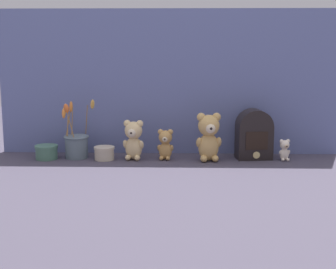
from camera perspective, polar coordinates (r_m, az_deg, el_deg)
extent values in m
plane|color=#3D3847|center=(2.51, -0.01, -2.87)|extent=(4.00, 4.00, 0.00)
cube|color=slate|center=(2.61, 0.10, 5.79)|extent=(1.72, 0.02, 0.73)
ellipsoid|color=tan|center=(2.50, 4.51, -1.37)|extent=(0.11, 0.09, 0.14)
sphere|color=tan|center=(2.48, 4.54, 1.01)|extent=(0.10, 0.10, 0.10)
sphere|color=beige|center=(2.44, 4.70, 0.72)|extent=(0.05, 0.05, 0.05)
sphere|color=black|center=(2.42, 4.80, 0.66)|extent=(0.01, 0.01, 0.01)
sphere|color=tan|center=(2.48, 5.40, 1.95)|extent=(0.04, 0.04, 0.04)
sphere|color=tan|center=(2.46, 3.70, 1.92)|extent=(0.04, 0.04, 0.04)
ellipsoid|color=tan|center=(2.49, 5.61, -0.85)|extent=(0.04, 0.05, 0.06)
ellipsoid|color=tan|center=(2.48, 3.47, -0.90)|extent=(0.04, 0.05, 0.06)
ellipsoid|color=tan|center=(2.48, 5.23, -2.64)|extent=(0.04, 0.06, 0.03)
ellipsoid|color=tan|center=(2.47, 3.99, -2.68)|extent=(0.04, 0.06, 0.03)
ellipsoid|color=#DBBC84|center=(2.52, -3.82, -1.51)|extent=(0.09, 0.08, 0.11)
sphere|color=#DBBC84|center=(2.50, -3.85, 0.46)|extent=(0.09, 0.09, 0.09)
sphere|color=beige|center=(2.47, -4.01, 0.21)|extent=(0.04, 0.04, 0.04)
sphere|color=black|center=(2.45, -4.11, 0.15)|extent=(0.01, 0.01, 0.01)
sphere|color=#DBBC84|center=(2.49, -3.16, 1.20)|extent=(0.03, 0.03, 0.03)
sphere|color=#DBBC84|center=(2.50, -4.55, 1.24)|extent=(0.03, 0.03, 0.03)
ellipsoid|color=#DBBC84|center=(2.50, -2.98, -1.13)|extent=(0.03, 0.04, 0.05)
ellipsoid|color=#DBBC84|center=(2.52, -4.74, -1.07)|extent=(0.03, 0.04, 0.05)
ellipsoid|color=#DBBC84|center=(2.50, -3.43, -2.60)|extent=(0.03, 0.05, 0.03)
ellipsoid|color=#DBBC84|center=(2.51, -4.45, -2.56)|extent=(0.03, 0.05, 0.03)
ellipsoid|color=tan|center=(2.52, -0.29, -1.80)|extent=(0.07, 0.06, 0.09)
sphere|color=tan|center=(2.50, -0.29, -0.29)|extent=(0.07, 0.07, 0.07)
sphere|color=beige|center=(2.48, -0.34, -0.49)|extent=(0.03, 0.03, 0.03)
sphere|color=black|center=(2.47, -0.37, -0.53)|extent=(0.01, 0.01, 0.01)
sphere|color=tan|center=(2.50, 0.26, 0.29)|extent=(0.03, 0.03, 0.03)
sphere|color=tan|center=(2.50, -0.84, 0.30)|extent=(0.03, 0.03, 0.03)
ellipsoid|color=tan|center=(2.51, 0.39, -1.50)|extent=(0.02, 0.03, 0.04)
ellipsoid|color=tan|center=(2.51, -0.99, -1.47)|extent=(0.02, 0.03, 0.04)
ellipsoid|color=tan|center=(2.50, 0.08, -2.63)|extent=(0.02, 0.04, 0.02)
ellipsoid|color=tan|center=(2.51, -0.72, -2.61)|extent=(0.02, 0.04, 0.02)
ellipsoid|color=beige|center=(2.56, 12.76, -2.15)|extent=(0.05, 0.04, 0.06)
sphere|color=beige|center=(2.55, 12.81, -1.12)|extent=(0.05, 0.05, 0.05)
sphere|color=#D1B289|center=(2.54, 12.95, -1.26)|extent=(0.02, 0.02, 0.02)
sphere|color=black|center=(2.53, 13.04, -1.29)|extent=(0.01, 0.01, 0.01)
sphere|color=beige|center=(2.55, 13.17, -0.70)|extent=(0.02, 0.02, 0.02)
sphere|color=beige|center=(2.54, 12.47, -0.73)|extent=(0.02, 0.02, 0.02)
ellipsoid|color=beige|center=(2.56, 13.24, -1.91)|extent=(0.02, 0.02, 0.03)
ellipsoid|color=beige|center=(2.55, 12.36, -1.96)|extent=(0.02, 0.02, 0.03)
ellipsoid|color=beige|center=(2.56, 13.11, -2.70)|extent=(0.02, 0.03, 0.02)
ellipsoid|color=beige|center=(2.55, 12.60, -2.73)|extent=(0.02, 0.03, 0.02)
cylinder|color=slate|center=(2.58, -10.10, -1.34)|extent=(0.11, 0.11, 0.11)
torus|color=slate|center=(2.58, -10.14, -0.26)|extent=(0.12, 0.12, 0.01)
cylinder|color=olive|center=(2.57, -9.02, 1.62)|extent=(0.03, 0.06, 0.15)
ellipsoid|color=gold|center=(2.57, -8.37, 3.33)|extent=(0.03, 0.04, 0.06)
cylinder|color=olive|center=(2.59, -10.99, 1.21)|extent=(0.02, 0.05, 0.12)
ellipsoid|color=tan|center=(2.59, -11.43, 2.49)|extent=(0.03, 0.04, 0.06)
cylinder|color=olive|center=(2.57, -11.05, 1.09)|extent=(0.01, 0.04, 0.11)
ellipsoid|color=orange|center=(2.57, -11.48, 2.30)|extent=(0.02, 0.03, 0.05)
cylinder|color=olive|center=(2.58, -10.58, 1.49)|extent=(0.01, 0.01, 0.14)
ellipsoid|color=orange|center=(2.58, -10.70, 3.04)|extent=(0.03, 0.03, 0.05)
cylinder|color=olive|center=(2.53, -10.82, 1.32)|extent=(0.04, 0.03, 0.14)
ellipsoid|color=#C65B28|center=(2.50, -11.20, 2.87)|extent=(0.04, 0.04, 0.05)
cube|color=black|center=(2.56, 9.49, -0.89)|extent=(0.18, 0.12, 0.16)
cylinder|color=black|center=(2.55, 9.54, 0.89)|extent=(0.18, 0.12, 0.17)
cube|color=black|center=(2.51, 9.82, -0.70)|extent=(0.11, 0.02, 0.09)
cylinder|color=#D6BC7A|center=(2.52, 9.78, -2.28)|extent=(0.03, 0.01, 0.03)
cylinder|color=#47705B|center=(2.60, -13.31, -2.05)|extent=(0.11, 0.11, 0.06)
cylinder|color=#47705B|center=(2.59, -13.34, -1.31)|extent=(0.11, 0.11, 0.01)
cylinder|color=beige|center=(2.53, -7.07, -2.19)|extent=(0.09, 0.09, 0.05)
cylinder|color=beige|center=(2.53, -7.09, -1.48)|extent=(0.10, 0.10, 0.01)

